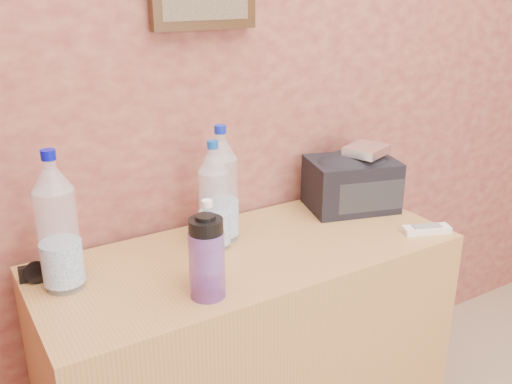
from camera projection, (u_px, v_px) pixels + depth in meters
dresser at (250, 360)px, 1.67m from camera, size 1.14×0.48×0.71m
pet_large_a at (58, 229)px, 1.31m from camera, size 0.09×0.09×0.34m
pet_large_b at (222, 190)px, 1.57m from camera, size 0.09×0.09×0.33m
pet_large_c at (214, 201)px, 1.52m from camera, size 0.08×0.08×0.30m
pet_small at (208, 248)px, 1.34m from camera, size 0.06×0.06×0.22m
nalgene_bottle at (207, 257)px, 1.29m from camera, size 0.08×0.08×0.20m
sunglasses at (52, 269)px, 1.40m from camera, size 0.16×0.08×0.04m
ac_remote at (426, 229)px, 1.65m from camera, size 0.14×0.09×0.02m
toiletry_bag at (351, 181)px, 1.80m from camera, size 0.31×0.26×0.18m
foil_packet at (366, 150)px, 1.75m from camera, size 0.15×0.14×0.03m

